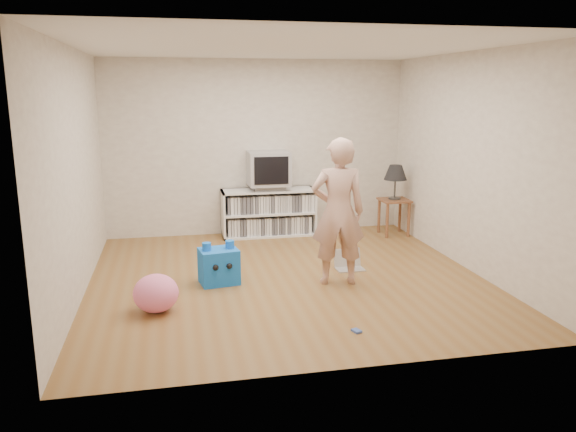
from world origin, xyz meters
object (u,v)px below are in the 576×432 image
(table_lamp, at_px, (395,173))
(laptop, at_px, (348,263))
(plush_blue, at_px, (219,266))
(plush_pink, at_px, (156,293))
(crt_tv, at_px, (268,168))
(person, at_px, (338,212))
(dvd_deck, at_px, (268,187))
(side_table, at_px, (394,208))
(media_unit, at_px, (268,212))

(table_lamp, xyz_separation_m, laptop, (-1.17, -1.45, -0.88))
(plush_blue, distance_m, plush_pink, 0.99)
(crt_tv, height_order, table_lamp, crt_tv)
(laptop, xyz_separation_m, plush_pink, (-2.29, -0.94, 0.13))
(plush_blue, bearing_deg, person, -20.11)
(dvd_deck, distance_m, side_table, 1.92)
(media_unit, distance_m, plush_blue, 2.26)
(table_lamp, xyz_separation_m, person, (-1.47, -1.93, -0.11))
(laptop, bearing_deg, table_lamp, 50.14)
(dvd_deck, xyz_separation_m, crt_tv, (0.00, -0.00, 0.29))
(media_unit, xyz_separation_m, laptop, (0.68, -1.83, -0.29))
(dvd_deck, relative_size, side_table, 0.82)
(laptop, height_order, plush_blue, plush_blue)
(laptop, bearing_deg, dvd_deck, 109.76)
(dvd_deck, distance_m, laptop, 2.05)
(person, bearing_deg, media_unit, -72.93)
(dvd_deck, xyz_separation_m, table_lamp, (1.85, -0.37, 0.21))
(dvd_deck, relative_size, crt_tv, 0.75)
(dvd_deck, xyz_separation_m, person, (0.39, -2.30, 0.09))
(table_lamp, bearing_deg, side_table, 0.00)
(side_table, height_order, plush_pink, side_table)
(crt_tv, distance_m, table_lamp, 1.89)
(plush_blue, bearing_deg, table_lamp, 22.01)
(media_unit, relative_size, plush_blue, 2.87)
(dvd_deck, bearing_deg, plush_blue, -114.44)
(crt_tv, xyz_separation_m, plush_blue, (-0.93, -2.03, -0.81))
(media_unit, bearing_deg, table_lamp, -11.75)
(side_table, relative_size, laptop, 1.61)
(table_lamp, xyz_separation_m, plush_blue, (-2.78, -1.67, -0.73))
(side_table, height_order, laptop, side_table)
(table_lamp, distance_m, laptop, 2.06)
(side_table, relative_size, table_lamp, 1.07)
(table_lamp, bearing_deg, person, -127.25)
(media_unit, bearing_deg, side_table, -11.75)
(laptop, bearing_deg, side_table, 50.14)
(dvd_deck, xyz_separation_m, side_table, (1.85, -0.37, -0.32))
(table_lamp, height_order, plush_blue, table_lamp)
(dvd_deck, bearing_deg, crt_tv, -90.00)
(table_lamp, relative_size, plush_blue, 1.05)
(person, xyz_separation_m, plush_blue, (-1.31, 0.26, -0.62))
(table_lamp, distance_m, plush_blue, 3.32)
(laptop, height_order, plush_pink, plush_pink)
(dvd_deck, height_order, plush_pink, dvd_deck)
(side_table, relative_size, plush_blue, 1.13)
(plush_blue, bearing_deg, plush_pink, -142.59)
(media_unit, xyz_separation_m, crt_tv, (0.00, -0.02, 0.67))
(person, xyz_separation_m, plush_pink, (-2.00, -0.45, -0.64))
(crt_tv, xyz_separation_m, table_lamp, (1.85, -0.37, -0.08))
(person, distance_m, plush_pink, 2.14)
(plush_blue, bearing_deg, side_table, 22.01)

